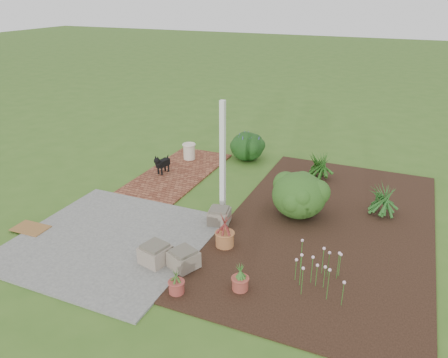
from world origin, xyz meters
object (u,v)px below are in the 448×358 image
at_px(stone_trough_near, 184,260).
at_px(cream_ceramic_urn, 189,152).
at_px(evergreen_shrub, 299,194).
at_px(black_dog, 162,163).

bearing_deg(stone_trough_near, cream_ceramic_urn, 116.67).
bearing_deg(cream_ceramic_urn, stone_trough_near, -63.33).
height_order(stone_trough_near, cream_ceramic_urn, cream_ceramic_urn).
xyz_separation_m(cream_ceramic_urn, evergreen_shrub, (3.67, -2.02, 0.26)).
distance_m(cream_ceramic_urn, evergreen_shrub, 4.20).
height_order(cream_ceramic_urn, evergreen_shrub, evergreen_shrub).
bearing_deg(black_dog, cream_ceramic_urn, 91.73).
height_order(stone_trough_near, evergreen_shrub, evergreen_shrub).
distance_m(black_dog, cream_ceramic_urn, 1.24).
xyz_separation_m(black_dog, evergreen_shrub, (3.82, -0.78, 0.18)).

